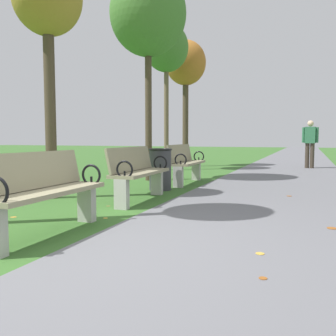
% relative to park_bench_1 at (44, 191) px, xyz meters
% --- Properties ---
extents(ground_plane, '(80.00, 80.00, 0.00)m').
position_rel_park_bench_1_xyz_m(ground_plane, '(0.50, -0.11, -0.49)').
color(ground_plane, '#386628').
extents(paved_walkway, '(3.10, 44.00, 0.02)m').
position_rel_park_bench_1_xyz_m(paved_walkway, '(2.05, 17.89, -0.48)').
color(paved_walkway, slate).
rests_on(paved_walkway, ground).
extents(park_bench_1, '(0.49, 1.60, 0.90)m').
position_rel_park_bench_1_xyz_m(park_bench_1, '(0.00, 0.00, 0.00)').
color(park_bench_1, gray).
rests_on(park_bench_1, ground).
extents(park_bench_2, '(0.52, 1.61, 0.90)m').
position_rel_park_bench_1_xyz_m(park_bench_2, '(0.00, 2.35, 0.00)').
color(park_bench_2, gray).
rests_on(park_bench_2, ground).
extents(park_bench_3, '(0.51, 1.61, 0.90)m').
position_rel_park_bench_1_xyz_m(park_bench_3, '(0.00, 4.90, 0.00)').
color(park_bench_3, gray).
rests_on(park_bench_3, ground).
extents(tree_2, '(1.17, 1.17, 4.06)m').
position_rel_park_bench_1_xyz_m(tree_2, '(-1.55, 2.10, 2.82)').
color(tree_2, '#4C3D2D').
rests_on(tree_2, ground).
extents(tree_3, '(1.84, 1.84, 5.05)m').
position_rel_park_bench_1_xyz_m(tree_3, '(-1.06, 5.20, 3.52)').
color(tree_3, '#4C3D2D').
rests_on(tree_3, ground).
extents(tree_4, '(1.42, 1.42, 4.72)m').
position_rel_park_bench_1_xyz_m(tree_4, '(-1.71, 8.10, 3.40)').
color(tree_4, brown).
rests_on(tree_4, ground).
extents(tree_5, '(1.47, 1.47, 4.58)m').
position_rel_park_bench_1_xyz_m(tree_5, '(-1.62, 9.83, 3.20)').
color(tree_5, '#4C3D2D').
rests_on(tree_5, ground).
extents(pedestrian_walking, '(0.53, 0.25, 1.62)m').
position_rel_park_bench_1_xyz_m(pedestrian_walking, '(2.69, 10.34, 0.44)').
color(pedestrian_walking, '#3D3328').
rests_on(pedestrian_walking, paved_walkway).
extents(trash_bin, '(0.48, 0.48, 0.84)m').
position_rel_park_bench_1_xyz_m(trash_bin, '(-0.15, 3.69, -0.06)').
color(trash_bin, '#38383D').
rests_on(trash_bin, ground).
extents(scattered_leaves, '(5.45, 10.05, 0.02)m').
position_rel_park_bench_1_xyz_m(scattered_leaves, '(1.69, 0.97, -0.47)').
color(scattered_leaves, '#93511E').
rests_on(scattered_leaves, ground).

